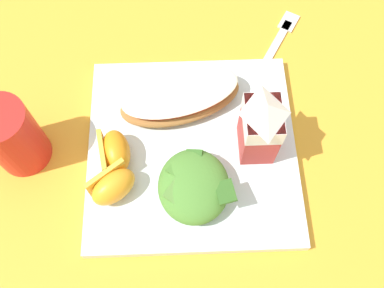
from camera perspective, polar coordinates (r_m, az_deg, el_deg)
ground at (r=0.59m, az=-0.00°, el=-1.04°), size 3.00×3.00×0.00m
white_plate at (r=0.59m, az=-0.00°, el=-0.73°), size 0.28×0.28×0.02m
cheesy_pizza_bread at (r=0.60m, az=-1.57°, el=6.31°), size 0.12×0.18×0.04m
green_salad_pile at (r=0.54m, az=0.60°, el=-5.57°), size 0.10×0.09×0.04m
milk_carton at (r=0.53m, az=9.13°, el=2.48°), size 0.06×0.04×0.11m
orange_wedge_front at (r=0.56m, az=-10.23°, el=-1.02°), size 0.07×0.05×0.04m
orange_wedge_middle at (r=0.55m, az=-10.47°, el=-5.47°), size 0.06×0.07×0.04m
metal_fork at (r=0.69m, az=10.79°, el=12.41°), size 0.17×0.11×0.01m
drinking_red_cup at (r=0.59m, az=-22.77°, el=0.90°), size 0.07×0.07×0.11m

